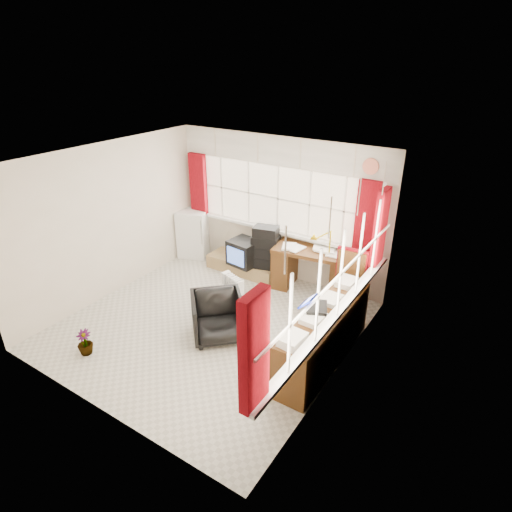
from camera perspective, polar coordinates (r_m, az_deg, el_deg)
The scene contains 20 objects.
ground at distance 6.56m, azimuth -6.13°, elevation -9.15°, with size 4.00×4.00×0.00m, color beige.
room_walls at distance 5.84m, azimuth -6.81°, elevation 3.01°, with size 4.00×4.00×4.00m.
window_back at distance 7.53m, azimuth 2.76°, elevation 3.95°, with size 3.70×0.12×3.60m.
window_right at distance 5.21m, azimuth 10.50°, elevation -7.19°, with size 0.12×3.70×3.60m.
curtains at distance 6.10m, azimuth 5.54°, elevation 3.63°, with size 3.83×3.83×1.15m.
overhead_cabinets at distance 5.87m, azimuth 6.61°, elevation 10.89°, with size 3.98×3.98×0.48m.
desk at distance 7.29m, azimuth 7.66°, elevation -1.53°, with size 1.40×0.83×0.81m.
desk_lamp at distance 6.86m, azimuth 9.88°, elevation 2.41°, with size 0.17×0.15×0.43m.
task_chair at distance 6.53m, azimuth 12.16°, elevation -3.62°, with size 0.50×0.53×1.13m.
office_chair at distance 6.14m, azimuth -5.13°, elevation -8.09°, with size 0.70×0.73×0.66m, color black.
radiator at distance 6.77m, azimuth -2.92°, elevation -5.41°, with size 0.42×0.28×0.59m.
credenza at distance 5.74m, azimuth 8.86°, elevation -10.30°, with size 0.50×2.00×0.85m.
file_tray at distance 5.46m, azimuth 8.09°, elevation -7.06°, with size 0.25×0.32×0.11m, color black.
tv_bench at distance 7.96m, azimuth -1.60°, elevation -1.24°, with size 1.40×0.50×0.25m, color #A07C50.
crt_tv at distance 7.64m, azimuth -1.60°, elevation 0.48°, with size 0.55×0.53×0.45m.
hifi_stack at distance 7.51m, azimuth 1.32°, elevation 1.00°, with size 0.62×0.47×0.76m.
mini_fridge at distance 8.58m, azimuth -8.25°, elevation 3.10°, with size 0.71×0.71×0.94m.
spray_bottle_a at distance 7.15m, azimuth -4.21°, elevation -4.40°, with size 0.12×0.12×0.31m, color white.
spray_bottle_b at distance 7.76m, azimuth 0.19°, elevation -2.20°, with size 0.09×0.09×0.20m, color #88CBC1.
flower_vase at distance 6.32m, azimuth -21.87°, elevation -10.63°, with size 0.21×0.21×0.37m, color black.
Camera 1 is at (3.48, -4.12, 3.75)m, focal length 30.00 mm.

